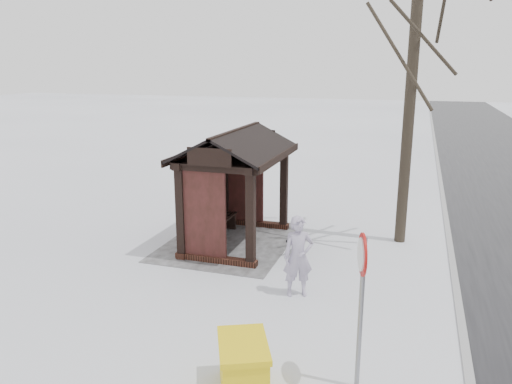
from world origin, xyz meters
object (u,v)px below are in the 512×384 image
tree_near (417,3)px  dog (294,243)px  pedestrian (298,256)px  grit_bin (243,366)px  bus_shelter (231,164)px  road_sign (361,279)px

tree_near → dog: bearing=-55.1°
pedestrian → grit_bin: pedestrian is taller
tree_near → grit_bin: 9.61m
bus_shelter → tree_near: tree_near is taller
tree_near → grit_bin: (7.46, -1.91, -5.75)m
bus_shelter → grit_bin: 6.67m
pedestrian → grit_bin: bearing=-114.7°
dog → road_sign: size_ratio=0.26×
pedestrian → dog: bearing=81.3°
tree_near → pedestrian: tree_near is taller
pedestrian → grit_bin: 3.39m
bus_shelter → dog: (0.28, 1.81, -1.90)m
tree_near → dog: size_ratio=14.17×
pedestrian → road_sign: (2.75, 1.55, 0.88)m
pedestrian → tree_near: bearing=40.8°
tree_near → dog: tree_near is taller
bus_shelter → dog: size_ratio=5.65×
bus_shelter → dog: bearing=81.3°
road_sign → tree_near: bearing=161.4°
tree_near → road_sign: bearing=-2.9°
pedestrian → road_sign: size_ratio=0.71×
dog → road_sign: 5.72m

